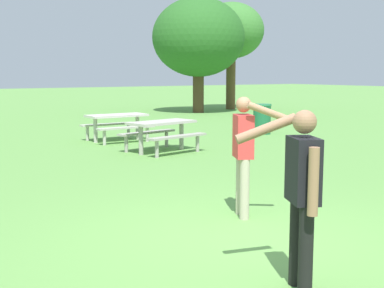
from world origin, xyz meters
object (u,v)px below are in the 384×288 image
Objects in this scene: trash_can_beside_table at (262,119)px; picnic_table_far at (117,122)px; picnic_table_near at (162,130)px; person_catcher at (244,147)px; tree_far_right at (198,38)px; person_thrower at (301,187)px; tree_slender_mid at (231,32)px.

picnic_table_far is at bearing 168.15° from trash_can_beside_table.
person_catcher is at bearing -109.76° from picnic_table_near.
picnic_table_near is at bearing -128.52° from tree_far_right.
picnic_table_near is at bearing -89.44° from picnic_table_far.
tree_far_right is at bearing 57.43° from person_catcher.
person_thrower is 8.41m from picnic_table_near.
person_thrower is at bearing -106.93° from picnic_table_far.
picnic_table_far is 4.73m from trash_can_beside_table.
tree_slender_mid reaches higher than tree_far_right.
person_catcher is 9.75m from trash_can_beside_table.
picnic_table_near is 4.85m from trash_can_beside_table.
person_thrower is 1.00× the size of person_catcher.
tree_slender_mid reaches higher than person_catcher.
picnic_table_near is 15.75m from tree_slender_mid.
picnic_table_near is (2.02, 5.62, -0.40)m from person_catcher.
person_thrower is 0.29× the size of tree_slender_mid.
picnic_table_near is 0.34× the size of tree_slender_mid.
person_catcher is 21.16m from tree_slender_mid.
person_catcher is at bearing -122.57° from tree_far_right.
tree_far_right is (7.95, 9.98, 3.05)m from picnic_table_near.
picnic_table_near is 1.13× the size of picnic_table_far.
person_thrower is at bearing -112.04° from picnic_table_near.
tree_slender_mid is (10.75, 8.49, 3.52)m from picnic_table_far.
tree_far_right is at bearing 68.47° from trash_can_beside_table.
tree_slender_mid is at bearing 53.51° from person_thrower.
person_catcher is 5.98m from picnic_table_near.
trash_can_beside_table is 9.62m from tree_far_right.
person_thrower reaches higher than picnic_table_far.
person_thrower reaches higher than trash_can_beside_table.
trash_can_beside_table is (4.63, -0.97, -0.08)m from picnic_table_far.
picnic_table_far is at bearing -136.77° from tree_far_right.
person_catcher is at bearing -132.87° from trash_can_beside_table.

